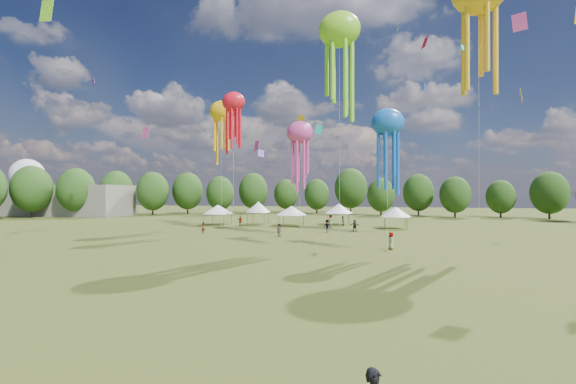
# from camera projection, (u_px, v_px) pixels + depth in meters

# --- Properties ---
(ground) EXTENTS (300.00, 300.00, 0.00)m
(ground) POSITION_uv_depth(u_px,v_px,m) (80.00, 373.00, 11.88)
(ground) COLOR #384416
(ground) RESTS_ON ground
(spectator_near) EXTENTS (1.08, 1.01, 1.76)m
(spectator_near) POSITION_uv_depth(u_px,v_px,m) (279.00, 230.00, 49.31)
(spectator_near) COLOR gray
(spectator_near) RESTS_ON ground
(spectators_far) EXTENTS (26.61, 28.96, 1.92)m
(spectators_far) POSITION_uv_depth(u_px,v_px,m) (324.00, 225.00, 57.29)
(spectators_far) COLOR gray
(spectators_far) RESTS_ON ground
(festival_tents) EXTENTS (37.29, 10.75, 4.35)m
(festival_tents) POSITION_uv_depth(u_px,v_px,m) (296.00, 209.00, 66.22)
(festival_tents) COLOR #47474C
(festival_tents) RESTS_ON ground
(show_kites) EXTENTS (42.85, 24.43, 32.61)m
(show_kites) POSITION_uv_depth(u_px,v_px,m) (362.00, 66.00, 46.88)
(show_kites) COLOR red
(show_kites) RESTS_ON ground
(small_kites) EXTENTS (70.42, 60.77, 46.94)m
(small_kites) POSITION_uv_depth(u_px,v_px,m) (300.00, 41.00, 54.24)
(small_kites) COLOR red
(small_kites) RESTS_ON ground
(treeline) EXTENTS (201.57, 95.24, 13.43)m
(treeline) POSITION_uv_depth(u_px,v_px,m) (300.00, 190.00, 73.86)
(treeline) COLOR #38281C
(treeline) RESTS_ON ground
(hangar) EXTENTS (40.00, 12.00, 8.00)m
(hangar) POSITION_uv_depth(u_px,v_px,m) (56.00, 200.00, 97.32)
(hangar) COLOR gray
(hangar) RESTS_ON ground
(radome) EXTENTS (9.00, 9.00, 16.00)m
(radome) POSITION_uv_depth(u_px,v_px,m) (27.00, 179.00, 106.55)
(radome) COLOR white
(radome) RESTS_ON ground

